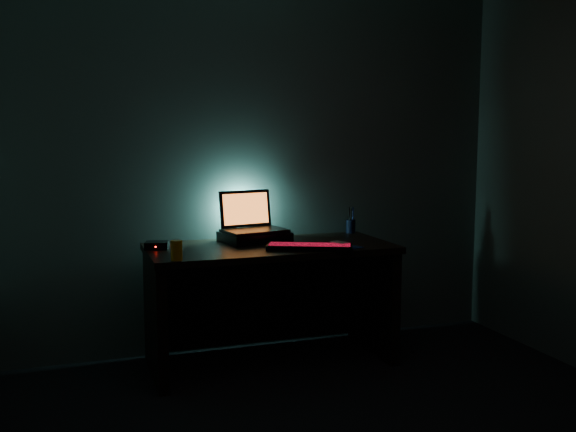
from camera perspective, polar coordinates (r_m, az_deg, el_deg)
The scene contains 10 objects.
room at distance 2.41m, azimuth 9.97°, elevation 3.05°, with size 3.50×4.00×2.50m.
desk at distance 4.05m, azimuth -1.80°, elevation -6.07°, with size 1.50×0.70×0.75m.
riser at distance 4.09m, azimuth -2.98°, elevation -1.85°, with size 0.40×0.30×0.06m, color black.
laptop at distance 4.13m, azimuth -3.31°, elevation -0.52°, with size 0.42×0.35×0.26m.
keyboard at distance 3.81m, azimuth 1.93°, elevation -2.75°, with size 0.53×0.35×0.03m.
mousepad at distance 3.88m, azimuth 4.60°, elevation -2.79°, with size 0.22×0.20×0.00m, color navy.
mouse at distance 3.87m, azimuth 4.61°, elevation -2.53°, with size 0.06×0.10×0.03m, color #9F9FA5.
pen_cup at distance 4.47m, azimuth 5.60°, elevation -0.92°, with size 0.06×0.06×0.09m, color black.
juice_glass at distance 3.52m, azimuth -9.88°, elevation -3.02°, with size 0.06×0.06×0.11m, color orange.
router at distance 3.89m, azimuth -11.59°, elevation -2.58°, with size 0.16×0.14×0.04m.
Camera 1 is at (-1.16, -2.10, 1.41)m, focal length 40.00 mm.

